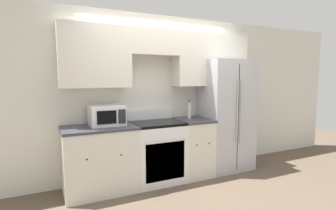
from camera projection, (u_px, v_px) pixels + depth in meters
The scene contains 8 objects.
ground_plane at pixel (177, 186), 3.89m from camera, with size 12.00×12.00×0.00m, color brown.
wall_back at pixel (161, 81), 4.26m from camera, with size 8.00×0.39×2.60m.
lower_cabinets_left at pixel (100, 159), 3.66m from camera, with size 1.00×0.64×0.93m.
lower_cabinets_right at pixel (192, 147), 4.31m from camera, with size 0.53×0.64×0.93m.
oven_range at pixel (157, 151), 4.04m from camera, with size 0.77×0.65×1.09m.
refrigerator at pixel (224, 115), 4.60m from camera, with size 0.85×0.76×1.90m.
microwave at pixel (107, 115), 3.71m from camera, with size 0.48×0.39×0.28m.
bottle at pixel (189, 111), 4.32m from camera, with size 0.06×0.06×0.30m.
Camera 1 is at (-1.75, -3.31, 1.61)m, focal length 28.00 mm.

